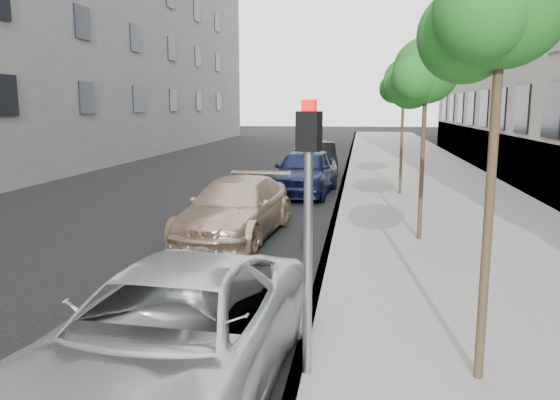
% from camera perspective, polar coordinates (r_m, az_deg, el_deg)
% --- Properties ---
extents(sidewalk, '(6.40, 72.00, 0.14)m').
position_cam_1_polar(sidewalk, '(28.69, 13.34, 3.45)').
color(sidewalk, gray).
rests_on(sidewalk, ground).
extents(curb, '(0.15, 72.00, 0.14)m').
position_cam_1_polar(curb, '(28.59, 7.08, 3.62)').
color(curb, '#9E9B93').
rests_on(curb, ground).
extents(tree_near, '(1.69, 1.49, 4.85)m').
position_cam_1_polar(tree_near, '(6.17, 22.52, 18.66)').
color(tree_near, '#38281C').
rests_on(tree_near, sidewalk).
extents(tree_mid, '(1.76, 1.56, 4.61)m').
position_cam_1_polar(tree_mid, '(12.52, 15.17, 12.95)').
color(tree_mid, '#38281C').
rests_on(tree_mid, sidewalk).
extents(tree_far, '(1.68, 1.48, 4.69)m').
position_cam_1_polar(tree_far, '(18.99, 12.92, 12.21)').
color(tree_far, '#38281C').
rests_on(tree_far, sidewalk).
extents(signal_pole, '(0.28, 0.24, 3.05)m').
position_cam_1_polar(signal_pole, '(5.87, 2.98, -0.74)').
color(signal_pole, '#939699').
rests_on(signal_pole, sidewalk).
extents(minivan, '(2.65, 5.23, 1.42)m').
position_cam_1_polar(minivan, '(6.05, -11.40, -13.94)').
color(minivan, silver).
rests_on(minivan, ground).
extents(suv, '(2.39, 4.99, 1.40)m').
position_cam_1_polar(suv, '(13.10, -4.65, -0.87)').
color(suv, tan).
rests_on(suv, ground).
extents(sedan_blue, '(2.32, 4.94, 1.64)m').
position_cam_1_polar(sedan_blue, '(19.44, 2.65, 3.00)').
color(sedan_blue, '#111839').
rests_on(sedan_blue, ground).
extents(sedan_black, '(2.11, 4.67, 1.49)m').
position_cam_1_polar(sedan_black, '(24.65, 3.90, 4.26)').
color(sedan_black, black).
rests_on(sedan_black, ground).
extents(sedan_rear, '(1.76, 4.23, 1.22)m').
position_cam_1_polar(sedan_rear, '(29.72, 3.18, 4.96)').
color(sedan_rear, '#9D9FA5').
rests_on(sedan_rear, ground).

